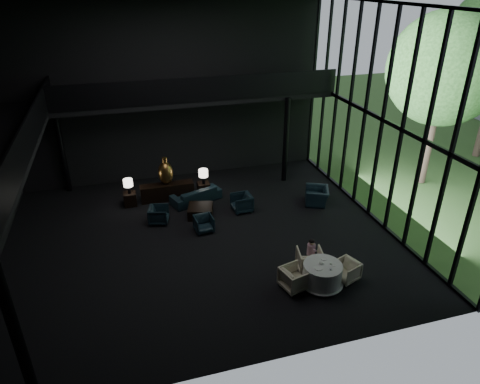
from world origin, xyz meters
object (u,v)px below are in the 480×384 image
object	(u,v)px
table_lamp_left	(128,183)
side_table_right	(204,189)
child	(311,247)
dining_chair_north	(310,258)
lounge_armchair_south	(204,224)
lounge_armchair_west	(159,214)
dining_chair_east	(346,270)
coffee_table	(200,211)
side_table_left	(130,199)
sofa	(196,192)
window_armchair	(317,193)
dining_table	(322,276)
dining_chair_west	(295,277)
bronze_urn	(166,173)
console	(167,192)
lounge_armchair_east	(242,202)
table_lamp_right	(203,174)

from	to	relation	value
table_lamp_left	side_table_right	xyz separation A→B (m)	(3.20, 0.12, -0.75)
child	dining_chair_north	bearing A→B (deg)	59.03
lounge_armchair_south	lounge_armchair_west	bearing A→B (deg)	139.62
side_table_right	dining_chair_east	bearing A→B (deg)	-66.22
coffee_table	side_table_left	bearing A→B (deg)	147.20
side_table_left	sofa	size ratio (longest dim) A/B	0.25
window_armchair	dining_table	xyz separation A→B (m)	(-2.20, -5.01, -0.15)
side_table_right	coffee_table	xyz separation A→B (m)	(-0.52, -1.83, -0.07)
side_table_left	dining_chair_west	distance (m)	8.36
dining_table	dining_chair_west	xyz separation A→B (m)	(-0.89, 0.10, 0.08)
bronze_urn	dining_table	distance (m)	8.28
dining_table	dining_chair_east	world-z (taller)	dining_table
dining_chair_north	bronze_urn	bearing A→B (deg)	-47.82
console	lounge_armchair_east	xyz separation A→B (m)	(2.81, -1.90, 0.06)
lounge_armchair_south	bronze_urn	bearing A→B (deg)	102.69
side_table_right	dining_chair_west	world-z (taller)	dining_chair_west
coffee_table	child	size ratio (longest dim) A/B	1.65
lounge_armchair_east	lounge_armchair_west	bearing A→B (deg)	-92.72
lounge_armchair_east	dining_chair_east	size ratio (longest dim) A/B	1.23
lounge_armchair_south	coffee_table	distance (m)	1.20
bronze_urn	side_table_left	size ratio (longest dim) A/B	2.09
bronze_urn	dining_chair_north	size ratio (longest dim) A/B	1.38
window_armchair	dining_chair_east	bearing A→B (deg)	8.28
console	side_table_left	world-z (taller)	console
dining_table	dining_chair_north	bearing A→B (deg)	93.11
side_table_left	lounge_armchair_west	distance (m)	2.07
lounge_armchair_south	window_armchair	distance (m)	5.18
table_lamp_right	sofa	size ratio (longest dim) A/B	0.30
side_table_left	lounge_armchair_south	xyz separation A→B (m)	(2.58, -2.92, 0.03)
side_table_left	table_lamp_left	size ratio (longest dim) A/B	0.89
lounge_armchair_south	dining_table	xyz separation A→B (m)	(2.91, -4.15, 0.01)
side_table_left	sofa	bearing A→B (deg)	-9.39
lounge_armchair_east	lounge_armchair_south	xyz separation A→B (m)	(-1.84, -1.13, -0.10)
side_table_right	dining_table	distance (m)	7.53
side_table_left	lounge_armchair_south	bearing A→B (deg)	-48.63
table_lamp_right	child	xyz separation A→B (m)	(2.36, -6.06, -0.32)
lounge_armchair_west	window_armchair	xyz separation A→B (m)	(6.68, -0.26, 0.11)
side_table_right	child	xyz separation A→B (m)	(2.36, -6.15, 0.45)
table_lamp_right	window_armchair	size ratio (longest dim) A/B	0.62
lounge_armchair_east	window_armchair	xyz separation A→B (m)	(3.27, -0.27, 0.06)
table_lamp_right	lounge_armchair_east	xyz separation A→B (m)	(1.21, -1.80, -0.64)
lounge_armchair_east	dining_table	distance (m)	5.39
sofa	lounge_armchair_west	xyz separation A→B (m)	(-1.74, -1.35, -0.08)
dining_chair_east	lounge_armchair_west	bearing A→B (deg)	-154.95
lounge_armchair_west	coffee_table	distance (m)	1.69
bronze_urn	table_lamp_left	world-z (taller)	bronze_urn
bronze_urn	dining_chair_east	distance (m)	8.69
window_armchair	sofa	bearing A→B (deg)	-84.78
lounge_armchair_south	table_lamp_right	bearing A→B (deg)	73.21
table_lamp_left	dining_chair_east	world-z (taller)	table_lamp_left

